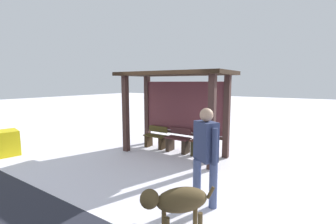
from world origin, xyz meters
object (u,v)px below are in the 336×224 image
Objects in this scene: bus_shelter at (177,93)px; grit_bin at (7,143)px; bench_center_inside at (178,142)px; dog at (177,201)px; bench_left_inside at (156,139)px; bench_right_inside at (204,146)px; person_walking at (206,150)px.

bus_shelter is 4.58× the size of grit_bin.
bus_shelter reaches higher than grit_bin.
bench_center_inside reaches higher than dog.
bench_right_inside is (1.74, -0.00, 0.02)m from bench_left_inside.
bench_center_inside is 0.44× the size of person_walking.
bus_shelter is 3.26m from person_walking.
bench_center_inside is 1.00× the size of bench_right_inside.
bench_center_inside is at bearing 36.65° from grit_bin.
person_walking reaches higher than bench_left_inside.
grit_bin is at bearing -148.43° from bench_right_inside.
bench_right_inside is (0.87, -0.00, 0.01)m from bench_center_inside.
bench_left_inside is at bearing 173.34° from bus_shelter.
dog is at bearing -71.67° from bench_right_inside.
bench_right_inside is at bearing 108.33° from dog.
bench_center_inside is at bearing 90.00° from bus_shelter.
bus_shelter is 1.79m from bench_left_inside.
dog is (2.00, -3.30, -1.36)m from bus_shelter.
bench_right_inside is 5.87m from grit_bin.
person_walking is 6.23m from grit_bin.
bench_center_inside is at bearing -0.04° from bench_left_inside.
bench_left_inside is at bearing 179.96° from bench_right_inside.
dog is 1.17× the size of grit_bin.
person_walking is (1.16, -2.51, 0.70)m from bench_right_inside.
bus_shelter is at bearing 130.20° from person_walking.
grit_bin is at bearing -136.68° from bench_left_inside.
bus_shelter is at bearing 121.20° from dog.
person_walking is (2.04, -2.51, 0.71)m from bench_center_inside.
bench_left_inside is 0.44× the size of person_walking.
grit_bin is (-3.26, -3.08, 0.08)m from bench_left_inside.
person_walking reaches higher than bench_right_inside.
bench_left_inside is 0.89× the size of dog.
bench_left_inside is (-0.87, 0.10, -1.56)m from bus_shelter.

